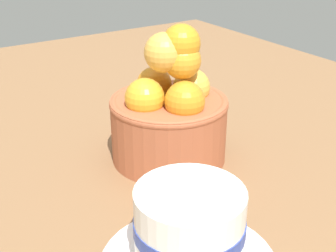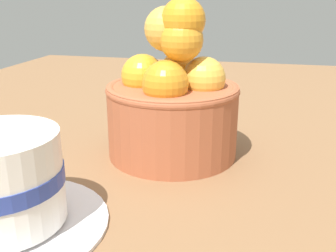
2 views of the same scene
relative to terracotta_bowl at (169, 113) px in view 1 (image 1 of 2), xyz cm
name	(u,v)px [view 1 (image 1 of 2)]	position (x,y,z in cm)	size (l,w,h in cm)	color
ground_plane	(169,173)	(-0.07, -0.05, -7.99)	(119.92, 96.12, 4.50)	brown
terracotta_bowl	(169,113)	(0.00, 0.00, 0.00)	(13.47, 13.47, 15.89)	#AD5938
coffee_cup	(189,233)	(16.21, -8.76, -2.45)	(14.76, 14.76, 7.22)	white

